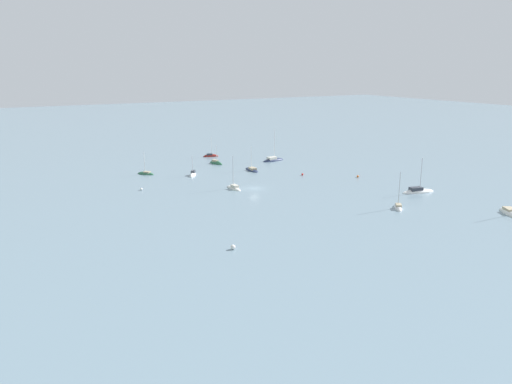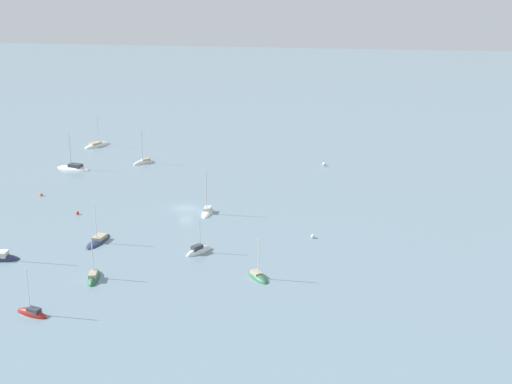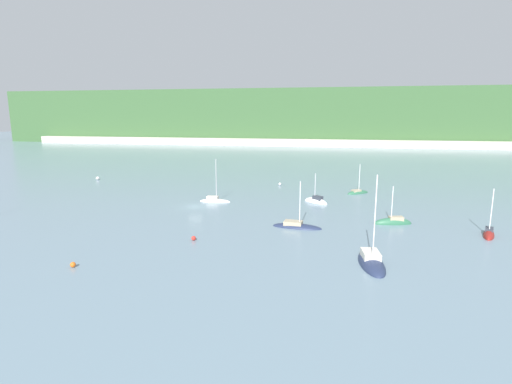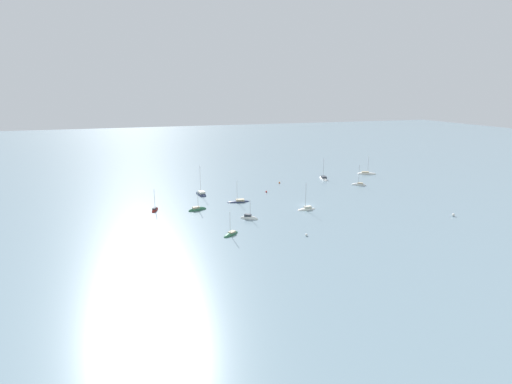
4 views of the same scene
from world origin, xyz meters
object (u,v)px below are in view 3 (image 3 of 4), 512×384
at_px(sailboat_0, 297,227).
at_px(sailboat_3, 316,202).
at_px(sailboat_6, 371,263).
at_px(mooring_buoy_2, 194,238).
at_px(sailboat_9, 489,235).
at_px(mooring_buoy_1, 73,265).
at_px(sailboat_2, 215,201).
at_px(sailboat_1, 393,223).
at_px(mooring_buoy_3, 98,178).
at_px(sailboat_4, 358,193).
at_px(mooring_buoy_0, 280,184).

xyz_separation_m(sailboat_0, sailboat_3, (1.90, 17.84, 0.01)).
relative_size(sailboat_6, mooring_buoy_2, 18.43).
bearing_deg(sailboat_9, mooring_buoy_1, -46.85).
relative_size(sailboat_2, mooring_buoy_1, 14.56).
height_order(sailboat_1, mooring_buoy_2, sailboat_1).
distance_m(sailboat_3, mooring_buoy_3, 59.33).
bearing_deg(sailboat_4, mooring_buoy_1, -161.00).
xyz_separation_m(sailboat_4, mooring_buoy_2, (-23.06, -37.88, 0.23)).
bearing_deg(sailboat_1, mooring_buoy_2, 14.02).
xyz_separation_m(mooring_buoy_0, mooring_buoy_1, (-14.96, -56.39, -0.01)).
height_order(sailboat_2, sailboat_3, sailboat_2).
xyz_separation_m(sailboat_0, sailboat_2, (-17.43, 14.78, 0.05)).
distance_m(sailboat_3, sailboat_6, 32.15).
bearing_deg(sailboat_6, sailboat_9, 123.06).
height_order(sailboat_3, mooring_buoy_3, sailboat_3).
height_order(sailboat_4, mooring_buoy_2, sailboat_4).
height_order(sailboat_1, sailboat_2, sailboat_2).
xyz_separation_m(sailboat_2, sailboat_6, (27.25, -28.09, -0.02)).
distance_m(sailboat_0, sailboat_6, 16.54).
bearing_deg(mooring_buoy_0, sailboat_2, -115.28).
xyz_separation_m(sailboat_2, mooring_buoy_1, (-5.18, -35.68, 0.16)).
bearing_deg(sailboat_9, sailboat_2, -88.09).
relative_size(sailboat_1, sailboat_3, 1.05).
bearing_deg(sailboat_0, sailboat_9, 8.15).
bearing_deg(sailboat_1, sailboat_4, -92.91).
bearing_deg(sailboat_3, sailboat_2, 43.25).
distance_m(sailboat_1, mooring_buoy_1, 45.12).
relative_size(sailboat_0, mooring_buoy_2, 12.64).
distance_m(sailboat_2, mooring_buoy_0, 22.90).
bearing_deg(sailboat_1, mooring_buoy_1, 21.80).
height_order(sailboat_3, sailboat_9, sailboat_9).
xyz_separation_m(sailboat_1, mooring_buoy_0, (-22.07, 30.60, 0.23)).
relative_size(sailboat_0, sailboat_1, 1.11).
xyz_separation_m(sailboat_1, mooring_buoy_1, (-37.03, -25.79, 0.22)).
bearing_deg(sailboat_0, sailboat_3, 89.59).
height_order(mooring_buoy_0, mooring_buoy_2, mooring_buoy_0).
height_order(sailboat_4, mooring_buoy_0, sailboat_4).
xyz_separation_m(mooring_buoy_1, mooring_buoy_3, (-32.55, 55.01, 0.11)).
bearing_deg(sailboat_1, mooring_buoy_3, -35.83).
bearing_deg(sailboat_0, sailboat_2, 145.38).
bearing_deg(mooring_buoy_2, sailboat_6, -10.55).
bearing_deg(sailboat_4, sailboat_0, -147.01).
bearing_deg(mooring_buoy_0, mooring_buoy_2, -96.74).
height_order(sailboat_0, mooring_buoy_3, sailboat_0).
bearing_deg(sailboat_3, mooring_buoy_0, -27.33).
bearing_deg(sailboat_6, sailboat_0, -151.10).
distance_m(mooring_buoy_0, mooring_buoy_3, 47.53).
bearing_deg(sailboat_4, sailboat_9, -96.67).
distance_m(sailboat_0, sailboat_9, 26.74).
relative_size(sailboat_1, sailboat_2, 0.78).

